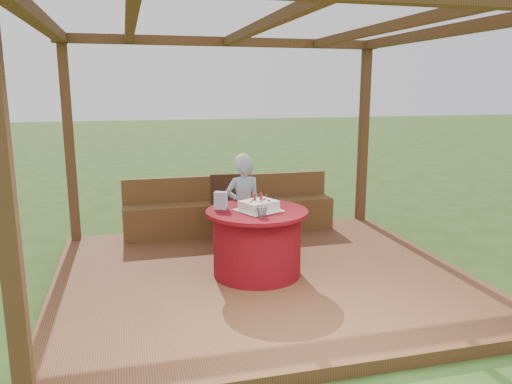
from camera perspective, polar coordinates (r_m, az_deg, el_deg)
ground at (r=5.72m, az=0.64°, el=-10.35°), size 60.00×60.00×0.00m
deck at (r=5.70m, az=0.64°, el=-9.79°), size 4.50×4.00×0.12m
pergola at (r=5.31m, az=0.70°, el=14.49°), size 4.50×4.00×2.72m
bench at (r=7.19m, az=-2.96°, el=-2.48°), size 3.00×0.42×0.80m
table at (r=5.52m, az=0.11°, el=-5.72°), size 1.12×1.12×0.74m
chair at (r=6.65m, az=-3.19°, el=-1.48°), size 0.51×0.51×0.91m
elderly_woman at (r=6.15m, az=-1.47°, el=-1.35°), size 0.46×0.32×1.26m
birthday_cake at (r=5.39m, az=0.31°, el=-1.55°), size 0.54×0.54×0.18m
gift_bag at (r=5.46m, az=-4.06°, el=-0.97°), size 0.16×0.13×0.19m
drinking_glass at (r=5.12m, az=0.66°, el=-2.30°), size 0.14×0.14×0.11m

